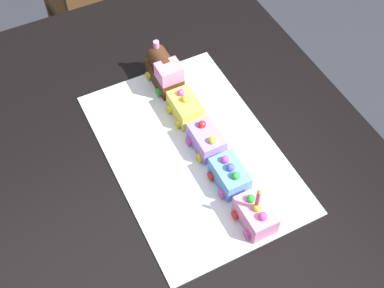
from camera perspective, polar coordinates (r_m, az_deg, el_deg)
ground_plane at (r=1.91m, az=-0.68°, el=-15.07°), size 8.00×8.00×0.00m
dining_table at (r=1.34m, az=-0.94°, el=-5.22°), size 1.40×1.00×0.74m
chair at (r=2.17m, az=-9.55°, el=15.63°), size 0.43×0.43×0.86m
cake_board at (r=1.28m, az=-0.00°, el=-0.85°), size 0.60×0.40×0.00m
cake_locomotive at (r=1.40m, az=-3.12°, el=8.20°), size 0.14×0.08×0.12m
cake_car_hopper_lemon at (r=1.33m, az=-0.75°, el=4.14°), size 0.10×0.08×0.07m
cake_car_caboose_lavender at (r=1.26m, az=1.63°, el=0.49°), size 0.10×0.08×0.07m
cake_car_tanker_sky_blue at (r=1.21m, az=4.25°, el=-3.50°), size 0.10×0.08×0.07m
cake_car_flatbed_bubblegum at (r=1.16m, az=7.13°, el=-7.87°), size 0.10×0.08×0.07m
birthday_candle at (r=1.10m, az=7.44°, el=-5.95°), size 0.01×0.01×0.06m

